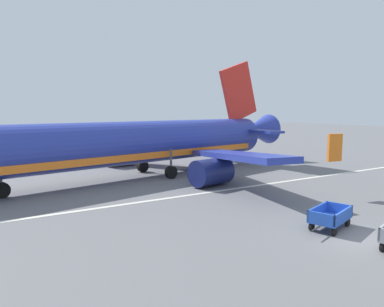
{
  "coord_description": "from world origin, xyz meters",
  "views": [
    {
      "loc": [
        -15.07,
        -10.2,
        6.03
      ],
      "look_at": [
        -1.47,
        12.26,
        2.8
      ],
      "focal_mm": 33.7,
      "sensor_mm": 36.0,
      "label": 1
    }
  ],
  "objects": [
    {
      "name": "ground_plane",
      "position": [
        0.0,
        0.0,
        0.0
      ],
      "size": [
        220.0,
        220.0,
        0.0
      ],
      "primitive_type": "plane",
      "color": "slate"
    },
    {
      "name": "apron_stripe",
      "position": [
        0.0,
        11.17,
        0.01
      ],
      "size": [
        120.0,
        0.36,
        0.01
      ],
      "primitive_type": "cube",
      "color": "silver",
      "rests_on": "ground"
    },
    {
      "name": "airplane",
      "position": [
        -2.41,
        19.2,
        3.05
      ],
      "size": [
        37.53,
        30.3,
        11.34
      ],
      "color": "#28389E",
      "rests_on": "ground"
    },
    {
      "name": "baggage_cart_second_in_row",
      "position": [
        0.12,
        1.34,
        0.6
      ],
      "size": [
        3.61,
        2.08,
        1.07
      ],
      "color": "#234CB2",
      "rests_on": "ground"
    }
  ]
}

